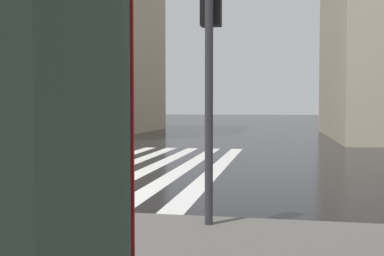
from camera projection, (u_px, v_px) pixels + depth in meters
ground_plane at (60, 186)px, 10.98m from camera, size 220.00×220.00×0.00m
zebra_crossing at (111, 165)px, 14.95m from camera, size 13.00×7.50×0.01m
traffic_signal_post at (210, 40)px, 6.76m from camera, size 0.44×0.30×3.76m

